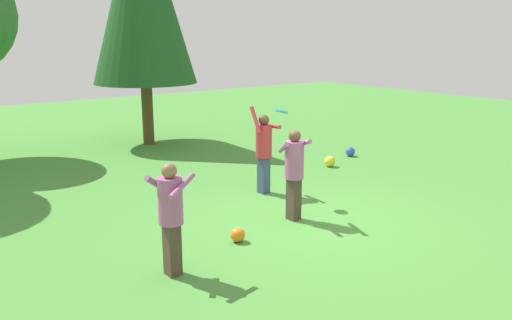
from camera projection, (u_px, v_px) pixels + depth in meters
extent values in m
plane|color=#478C38|center=(307.00, 220.00, 9.56)|extent=(40.00, 40.00, 0.00)
cube|color=#38476B|center=(264.00, 175.00, 11.12)|extent=(0.19, 0.22, 0.78)
cylinder|color=#B72D38|center=(264.00, 141.00, 10.95)|extent=(0.34, 0.34, 0.68)
sphere|color=brown|center=(264.00, 120.00, 10.85)|extent=(0.22, 0.22, 0.22)
cylinder|color=#B72D38|center=(272.00, 126.00, 10.98)|extent=(0.13, 0.59, 0.13)
cylinder|color=#B72D38|center=(256.00, 120.00, 10.74)|extent=(0.11, 0.38, 0.53)
cube|color=#4C382D|center=(294.00, 199.00, 9.53)|extent=(0.19, 0.22, 0.77)
cylinder|color=#A85693|center=(294.00, 160.00, 9.36)|extent=(0.34, 0.34, 0.67)
sphere|color=brown|center=(295.00, 136.00, 9.26)|extent=(0.22, 0.22, 0.22)
cylinder|color=#A85693|center=(283.00, 148.00, 9.28)|extent=(0.33, 0.53, 0.30)
cylinder|color=#A85693|center=(306.00, 142.00, 9.32)|extent=(0.34, 0.54, 0.22)
cube|color=#4C382D|center=(172.00, 249.00, 7.34)|extent=(0.19, 0.22, 0.75)
cylinder|color=#A85693|center=(170.00, 201.00, 7.18)|extent=(0.34, 0.34, 0.66)
sphere|color=#8C6647|center=(169.00, 171.00, 7.08)|extent=(0.21, 0.21, 0.21)
cylinder|color=#A85693|center=(158.00, 185.00, 7.22)|extent=(0.49, 0.30, 0.38)
cylinder|color=#A85693|center=(182.00, 186.00, 7.04)|extent=(0.53, 0.32, 0.26)
cylinder|color=#2393D1|center=(281.00, 112.00, 10.26)|extent=(0.30, 0.31, 0.10)
sphere|color=blue|center=(350.00, 152.00, 14.49)|extent=(0.26, 0.26, 0.26)
sphere|color=yellow|center=(330.00, 161.00, 13.36)|extent=(0.28, 0.28, 0.28)
sphere|color=orange|center=(238.00, 235.00, 8.56)|extent=(0.24, 0.24, 0.24)
cylinder|color=brown|center=(146.00, 89.00, 15.77)|extent=(0.33, 0.33, 3.36)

